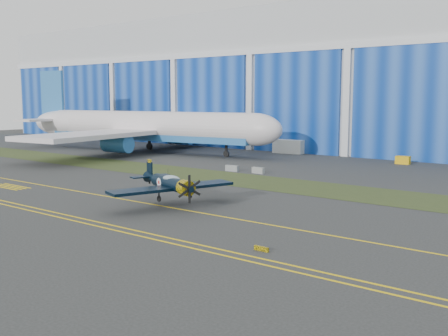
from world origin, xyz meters
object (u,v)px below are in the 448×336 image
Objects in this scene: jetliner at (146,94)px; tug at (403,160)px; shipping_container at (289,147)px; warbird at (169,183)px.

jetliner reaches higher than tug.
jetliner is 51.13m from tug.
warbird is at bearing -76.95° from shipping_container.
warbird is 0.21× the size of jetliner.
warbird is at bearing -102.75° from tug.
shipping_container is 24.36m from tug.
jetliner reaches higher than shipping_container.
shipping_container is at bearing 167.07° from tug.
tug is at bearing -13.30° from shipping_container.
warbird is at bearing -49.37° from jetliner.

